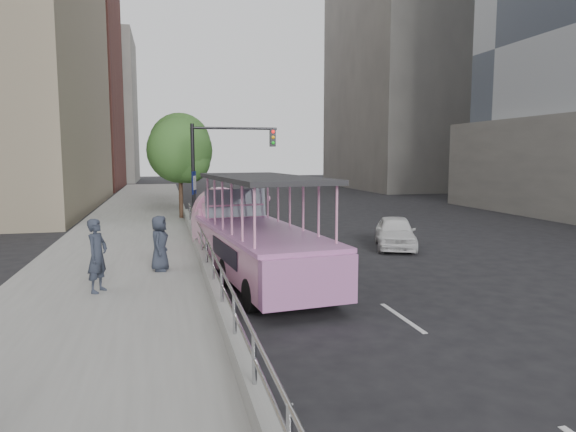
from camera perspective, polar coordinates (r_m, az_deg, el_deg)
The scene contains 15 objects.
ground at distance 13.71m, azimuth 5.02°, elevation -8.97°, with size 160.00×160.00×0.00m, color black.
sidewalk at distance 22.83m, azimuth -17.18°, elevation -2.50°, with size 5.50×80.00×0.30m, color #969691.
kerb_wall at distance 14.90m, azimuth -8.99°, elevation -5.84°, with size 0.24×30.00×0.36m, color #A1A19C.
guardrail at distance 14.77m, azimuth -9.04°, elevation -3.33°, with size 0.07×22.00×0.71m.
duck_boat at distance 15.83m, azimuth -4.17°, elevation -2.51°, with size 3.31×9.62×3.13m.
car at distance 21.09m, azimuth 11.83°, elevation -1.75°, with size 1.51×3.74×1.27m, color silver.
pedestrian_near at distance 13.67m, azimuth -20.42°, elevation -4.14°, with size 0.68×0.44×1.85m, color #292F3C.
pedestrian_far at distance 15.65m, azimuth -14.08°, elevation -2.96°, with size 0.81×0.52×1.65m, color #292F3C.
parking_sign at distance 22.61m, azimuth -10.36°, elevation 2.00°, with size 0.22×0.66×3.02m.
traffic_signal at distance 25.13m, azimuth -7.79°, elevation 6.23°, with size 4.20×0.32×5.20m.
street_tree_near at distance 28.44m, azimuth -11.73°, elevation 6.86°, with size 3.52×3.52×5.72m.
street_tree_far at distance 34.45m, azimuth -11.73°, elevation 7.64°, with size 3.97×3.97×6.45m.
midrise_brick at distance 62.74m, azimuth -26.94°, elevation 14.59°, with size 18.00×16.00×26.00m, color brown.
midrise_stone_a at distance 63.51m, azimuth 16.00°, elevation 17.69°, with size 20.00×20.00×32.00m, color gray.
midrise_stone_b at distance 77.66m, azimuth -22.59°, elevation 10.93°, with size 16.00×14.00×20.00m, color gray.
Camera 1 is at (-4.22, -12.50, 3.72)m, focal length 32.00 mm.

